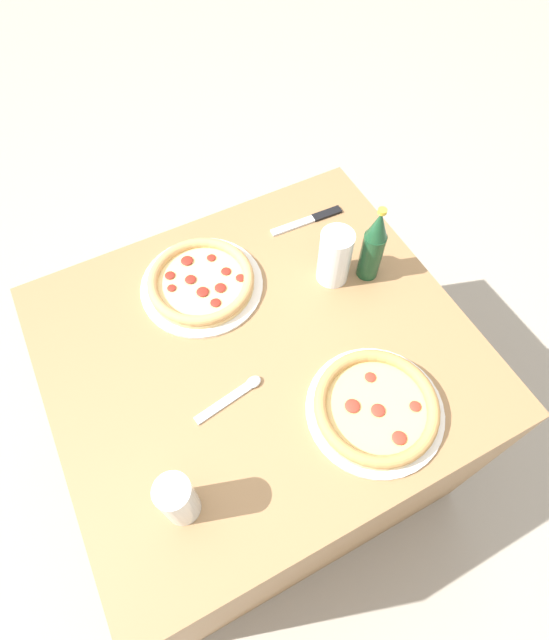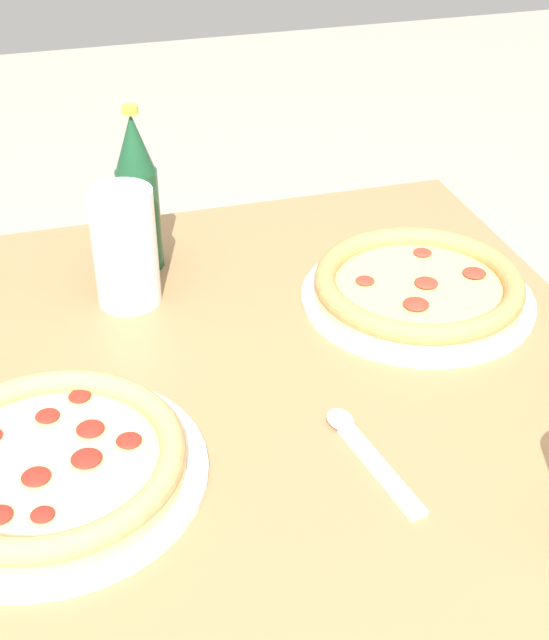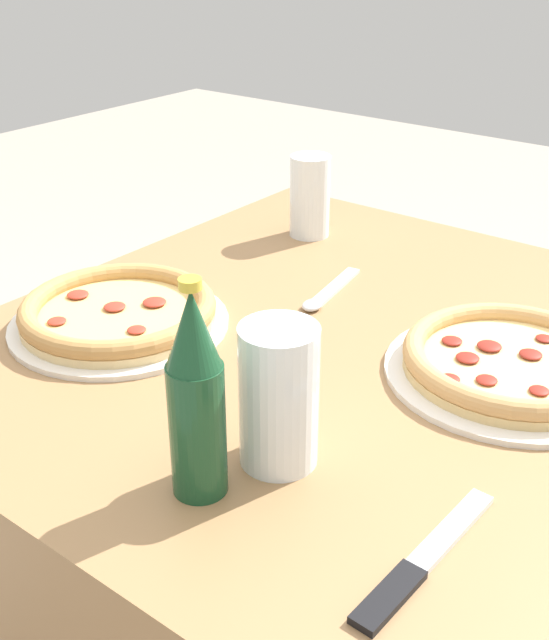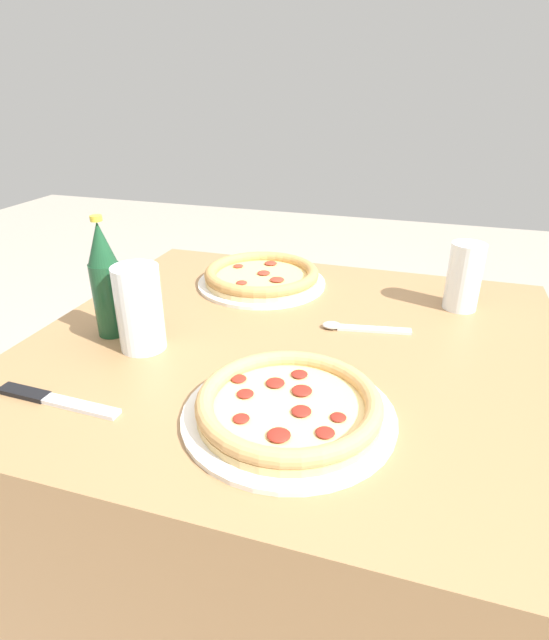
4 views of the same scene
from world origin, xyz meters
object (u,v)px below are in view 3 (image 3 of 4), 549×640
object	(u,v)px
glass_mango_juice	(279,404)
beer_bottle	(196,397)
pizza_pepperoni	(512,362)
glass_orange_juice	(310,198)
pizza_veggie	(119,313)
knife	(422,562)
spoon	(326,294)

from	to	relation	value
glass_mango_juice	beer_bottle	bearing A→B (deg)	-20.72
glass_mango_juice	beer_bottle	xyz separation A→B (m)	(0.09, -0.03, 0.04)
pizza_pepperoni	glass_orange_juice	size ratio (longest dim) A/B	2.18
pizza_pepperoni	beer_bottle	xyz separation A→B (m)	(0.40, -0.16, 0.09)
pizza_veggie	knife	xyz separation A→B (m)	(0.15, 0.56, -0.02)
glass_orange_juice	knife	distance (m)	0.83
glass_orange_juice	glass_mango_juice	distance (m)	0.67
glass_orange_juice	beer_bottle	size ratio (longest dim) A/B	0.62
spoon	pizza_pepperoni	bearing A→B (deg)	81.22
glass_orange_juice	knife	world-z (taller)	glass_orange_juice
pizza_pepperoni	knife	xyz separation A→B (m)	(0.36, 0.07, -0.02)
glass_mango_juice	knife	size ratio (longest dim) A/B	0.73
glass_mango_juice	knife	xyz separation A→B (m)	(0.04, 0.20, -0.07)
glass_orange_juice	glass_mango_juice	size ratio (longest dim) A/B	0.92
pizza_veggie	beer_bottle	world-z (taller)	beer_bottle
pizza_veggie	knife	bearing A→B (deg)	74.82
pizza_pepperoni	spoon	size ratio (longest dim) A/B	1.79
beer_bottle	spoon	bearing A→B (deg)	-160.88
pizza_veggie	glass_orange_juice	xyz separation A→B (m)	(-0.45, 0.00, 0.05)
pizza_veggie	beer_bottle	xyz separation A→B (m)	(0.19, 0.33, 0.09)
glass_orange_juice	knife	size ratio (longest dim) A/B	0.67
pizza_veggie	glass_mango_juice	distance (m)	0.38
glass_mango_juice	glass_orange_juice	bearing A→B (deg)	-147.24
beer_bottle	knife	distance (m)	0.26
beer_bottle	spoon	world-z (taller)	beer_bottle
glass_orange_juice	knife	bearing A→B (deg)	42.57
pizza_veggie	glass_mango_juice	bearing A→B (deg)	73.64
glass_mango_juice	spoon	world-z (taller)	glass_mango_juice
pizza_veggie	glass_mango_juice	world-z (taller)	glass_mango_juice
glass_mango_juice	knife	world-z (taller)	glass_mango_juice
pizza_veggie	glass_mango_juice	xyz separation A→B (m)	(0.11, 0.36, 0.05)
pizza_pepperoni	knife	size ratio (longest dim) A/B	1.45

